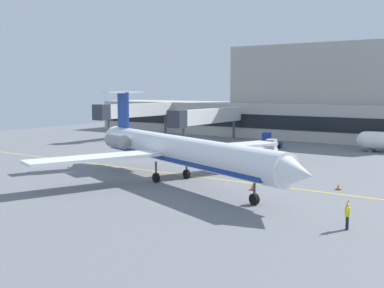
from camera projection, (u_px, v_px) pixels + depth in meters
The scene contains 14 objects.
ground at pixel (151, 179), 48.94m from camera, with size 120.00×120.00×0.11m.
terminal_building at pixel (299, 104), 88.12m from camera, with size 78.76×12.40×16.87m.
jet_bridge_west at pixel (134, 111), 87.95m from camera, with size 2.40×20.05×6.31m.
jet_bridge_east at pixel (206, 117), 79.37m from camera, with size 2.40×19.75×5.74m.
regional_jet at pixel (176, 150), 46.74m from camera, with size 32.41×27.01×8.68m.
baggage_tug at pixel (151, 147), 66.06m from camera, with size 3.67×3.65×2.28m.
pushback_tractor at pixel (268, 147), 66.26m from camera, with size 3.21×2.22×2.11m.
belt_loader at pixel (270, 141), 73.44m from camera, with size 3.32×2.39×2.32m.
fuel_tank at pixel (382, 141), 68.40m from camera, with size 6.80×3.09×2.90m.
marshaller at pixel (347, 215), 31.06m from camera, with size 0.34×0.83×1.90m.
safety_cone_alpha at pixel (252, 170), 52.08m from camera, with size 0.47×0.47×0.55m.
safety_cone_bravo at pixel (282, 182), 45.57m from camera, with size 0.47×0.47×0.55m.
safety_cone_charlie at pixel (338, 187), 43.32m from camera, with size 0.47×0.47×0.55m.
safety_cone_delta at pixel (252, 187), 43.18m from camera, with size 0.47×0.47×0.55m.
Camera 1 is at (30.78, -37.33, 9.11)m, focal length 45.26 mm.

